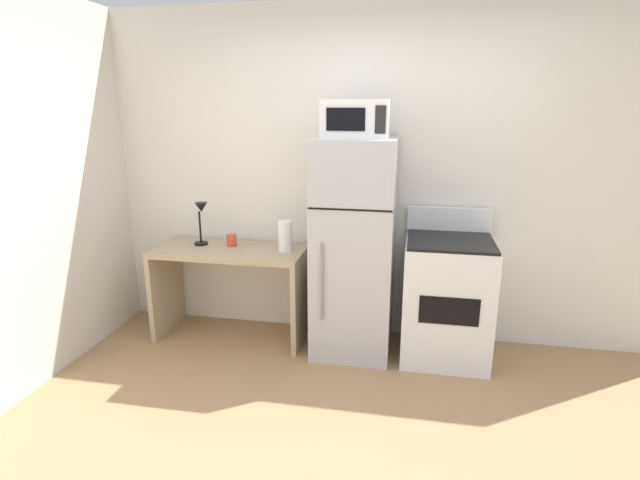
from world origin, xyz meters
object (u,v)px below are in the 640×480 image
at_px(paper_towel_roll, 285,236).
at_px(desk_lamp, 201,216).
at_px(coffee_mug, 232,240).
at_px(microwave, 356,119).
at_px(refrigerator, 354,248).
at_px(oven_range, 446,298).
at_px(desk, 231,275).

bearing_deg(paper_towel_roll, desk_lamp, 177.50).
height_order(coffee_mug, microwave, microwave).
height_order(desk_lamp, coffee_mug, desk_lamp).
bearing_deg(refrigerator, oven_range, 0.56).
bearing_deg(refrigerator, paper_towel_roll, 174.11).
distance_m(desk_lamp, coffee_mug, 0.31).
height_order(desk, coffee_mug, coffee_mug).
bearing_deg(desk, oven_range, -0.88).
height_order(desk_lamp, paper_towel_roll, desk_lamp).
bearing_deg(oven_range, desk, 179.12).
relative_size(coffee_mug, paper_towel_roll, 0.40).
xyz_separation_m(desk, coffee_mug, (-0.01, 0.08, 0.27)).
bearing_deg(paper_towel_roll, coffee_mug, 173.46).
bearing_deg(oven_range, microwave, -177.70).
xyz_separation_m(desk_lamp, coffee_mug, (0.24, 0.02, -0.19)).
distance_m(desk, microwave, 1.59).
distance_m(paper_towel_roll, oven_range, 1.31).
distance_m(desk, coffee_mug, 0.28).
bearing_deg(microwave, coffee_mug, 172.63).
height_order(coffee_mug, refrigerator, refrigerator).
relative_size(desk, oven_range, 1.09).
bearing_deg(desk, microwave, -3.09).
bearing_deg(refrigerator, desk, 178.12).
xyz_separation_m(desk_lamp, paper_towel_roll, (0.70, -0.03, -0.12)).
bearing_deg(microwave, refrigerator, 90.33).
distance_m(desk, oven_range, 1.70).
distance_m(coffee_mug, oven_range, 1.74).
xyz_separation_m(desk_lamp, microwave, (1.25, -0.11, 0.77)).
bearing_deg(desk_lamp, desk, -12.28).
distance_m(desk_lamp, paper_towel_roll, 0.71).
xyz_separation_m(desk, microwave, (1.00, -0.05, 1.24)).
distance_m(desk_lamp, microwave, 1.47).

